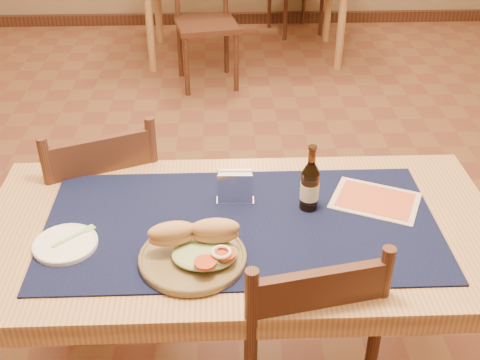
{
  "coord_description": "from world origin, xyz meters",
  "views": [
    {
      "loc": [
        -0.06,
        -2.28,
        1.86
      ],
      "look_at": [
        0.0,
        -0.7,
        0.85
      ],
      "focal_mm": 45.0,
      "sensor_mm": 36.0,
      "label": 1
    }
  ],
  "objects_px": {
    "main_table": "(241,246)",
    "napkin_holder": "(235,188)",
    "beer_bottle": "(310,186)",
    "chair_main_far": "(103,211)",
    "sandwich_plate": "(196,251)"
  },
  "relations": [
    {
      "from": "main_table",
      "to": "napkin_holder",
      "type": "relative_size",
      "value": 13.07
    },
    {
      "from": "beer_bottle",
      "to": "chair_main_far",
      "type": "bearing_deg",
      "value": 152.03
    },
    {
      "from": "chair_main_far",
      "to": "napkin_holder",
      "type": "distance_m",
      "value": 0.7
    },
    {
      "from": "main_table",
      "to": "napkin_holder",
      "type": "height_order",
      "value": "napkin_holder"
    },
    {
      "from": "beer_bottle",
      "to": "napkin_holder",
      "type": "relative_size",
      "value": 1.83
    },
    {
      "from": "chair_main_far",
      "to": "napkin_holder",
      "type": "xyz_separation_m",
      "value": [
        0.51,
        -0.35,
        0.33
      ]
    },
    {
      "from": "main_table",
      "to": "beer_bottle",
      "type": "relative_size",
      "value": 7.16
    },
    {
      "from": "main_table",
      "to": "beer_bottle",
      "type": "bearing_deg",
      "value": 19.29
    },
    {
      "from": "chair_main_far",
      "to": "beer_bottle",
      "type": "xyz_separation_m",
      "value": [
        0.74,
        -0.4,
        0.36
      ]
    },
    {
      "from": "main_table",
      "to": "napkin_holder",
      "type": "xyz_separation_m",
      "value": [
        -0.01,
        0.12,
        0.14
      ]
    },
    {
      "from": "chair_main_far",
      "to": "sandwich_plate",
      "type": "xyz_separation_m",
      "value": [
        0.39,
        -0.64,
        0.31
      ]
    },
    {
      "from": "main_table",
      "to": "sandwich_plate",
      "type": "bearing_deg",
      "value": -129.01
    },
    {
      "from": "chair_main_far",
      "to": "beer_bottle",
      "type": "height_order",
      "value": "beer_bottle"
    },
    {
      "from": "sandwich_plate",
      "to": "main_table",
      "type": "bearing_deg",
      "value": 50.99
    },
    {
      "from": "main_table",
      "to": "sandwich_plate",
      "type": "relative_size",
      "value": 5.24
    }
  ]
}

